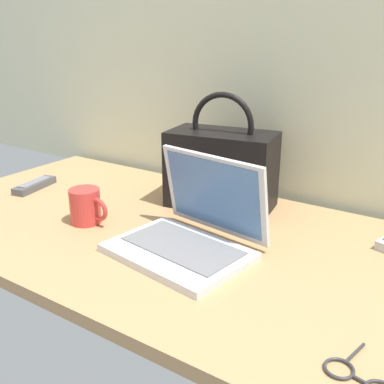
{
  "coord_description": "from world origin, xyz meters",
  "views": [
    {
      "loc": [
        0.59,
        -0.84,
        0.51
      ],
      "look_at": [
        0.03,
        0.0,
        0.15
      ],
      "focal_mm": 41.88,
      "sensor_mm": 36.0,
      "label": 1
    }
  ],
  "objects_px": {
    "remote_control_far": "(35,185)",
    "handbag": "(221,168)",
    "laptop": "(191,231)",
    "eyeglasses": "(360,378)",
    "coffee_mug": "(86,206)"
  },
  "relations": [
    {
      "from": "remote_control_far",
      "to": "handbag",
      "type": "relative_size",
      "value": 0.5
    },
    {
      "from": "laptop",
      "to": "eyeglasses",
      "type": "xyz_separation_m",
      "value": [
        0.44,
        -0.21,
        -0.04
      ]
    },
    {
      "from": "remote_control_far",
      "to": "handbag",
      "type": "height_order",
      "value": "handbag"
    },
    {
      "from": "coffee_mug",
      "to": "handbag",
      "type": "xyz_separation_m",
      "value": [
        0.24,
        0.31,
        0.07
      ]
    },
    {
      "from": "remote_control_far",
      "to": "handbag",
      "type": "xyz_separation_m",
      "value": [
        0.58,
        0.21,
        0.1
      ]
    },
    {
      "from": "remote_control_far",
      "to": "eyeglasses",
      "type": "distance_m",
      "value": 1.14
    },
    {
      "from": "eyeglasses",
      "to": "remote_control_far",
      "type": "bearing_deg",
      "value": 165.31
    },
    {
      "from": "remote_control_far",
      "to": "eyeglasses",
      "type": "bearing_deg",
      "value": -14.69
    },
    {
      "from": "laptop",
      "to": "remote_control_far",
      "type": "height_order",
      "value": "laptop"
    },
    {
      "from": "coffee_mug",
      "to": "remote_control_far",
      "type": "distance_m",
      "value": 0.36
    },
    {
      "from": "coffee_mug",
      "to": "remote_control_far",
      "type": "height_order",
      "value": "coffee_mug"
    },
    {
      "from": "laptop",
      "to": "coffee_mug",
      "type": "xyz_separation_m",
      "value": [
        -0.32,
        -0.02,
        0.0
      ]
    },
    {
      "from": "coffee_mug",
      "to": "eyeglasses",
      "type": "relative_size",
      "value": 0.99
    },
    {
      "from": "laptop",
      "to": "coffee_mug",
      "type": "relative_size",
      "value": 2.84
    },
    {
      "from": "laptop",
      "to": "coffee_mug",
      "type": "distance_m",
      "value": 0.32
    }
  ]
}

